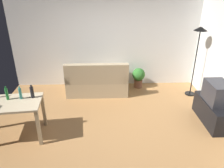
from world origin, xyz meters
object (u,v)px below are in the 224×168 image
(potted_plant, at_px, (138,76))
(bottle_dark, at_px, (32,92))
(tv, at_px, (218,93))
(torchiere_lamp, at_px, (198,43))
(bottle_green, at_px, (7,94))
(couch, at_px, (97,82))
(bottle_tall, at_px, (20,93))
(desk, at_px, (8,108))
(tv_stand, at_px, (213,112))

(potted_plant, relative_size, bottle_dark, 2.19)
(tv, bearing_deg, torchiere_lamp, 0.16)
(bottle_green, bearing_deg, torchiere_lamp, 20.37)
(potted_plant, bearing_deg, couch, -165.04)
(torchiere_lamp, height_order, bottle_tall, torchiere_lamp)
(desk, height_order, bottle_tall, bottle_tall)
(tv, distance_m, bottle_dark, 3.69)
(potted_plant, relative_size, bottle_green, 2.13)
(torchiere_lamp, bearing_deg, bottle_green, -159.63)
(desk, distance_m, bottle_green, 0.26)
(bottle_dark, bearing_deg, potted_plant, 40.24)
(tv, xyz_separation_m, bottle_dark, (-3.69, -0.18, 0.17))
(tv, bearing_deg, tv_stand, 90.00)
(desk, relative_size, bottle_tall, 5.00)
(couch, xyz_separation_m, tv, (2.51, -1.49, 0.39))
(desk, height_order, bottle_dark, bottle_dark)
(tv, height_order, torchiere_lamp, torchiere_lamp)
(couch, height_order, tv_stand, couch)
(tv_stand, relative_size, bottle_dark, 4.22)
(tv, height_order, bottle_tall, bottle_tall)
(potted_plant, height_order, bottle_dark, bottle_dark)
(potted_plant, distance_m, bottle_dark, 3.11)
(tv_stand, relative_size, desk, 0.87)
(tv_stand, distance_m, tv, 0.46)
(torchiere_lamp, bearing_deg, tv, -89.84)
(torchiere_lamp, distance_m, potted_plant, 1.80)
(tv, bearing_deg, bottle_green, 93.37)
(potted_plant, bearing_deg, bottle_tall, -141.61)
(bottle_dark, bearing_deg, bottle_tall, -169.84)
(tv, bearing_deg, potted_plant, 36.80)
(potted_plant, xyz_separation_m, bottle_tall, (-2.55, -2.02, 0.54))
(tv, height_order, bottle_dark, bottle_dark)
(bottle_green, height_order, bottle_dark, bottle_green)
(tv, relative_size, bottle_green, 2.25)
(tv_stand, distance_m, torchiere_lamp, 1.74)
(torchiere_lamp, bearing_deg, desk, -158.09)
(tv_stand, xyz_separation_m, bottle_dark, (-3.68, -0.18, 0.63))
(torchiere_lamp, xyz_separation_m, bottle_tall, (-3.89, -1.51, -0.54))
(bottle_dark, bearing_deg, desk, -156.84)
(tv_stand, xyz_separation_m, bottle_tall, (-3.89, -0.22, 0.63))
(tv_stand, xyz_separation_m, torchiere_lamp, (0.00, 1.29, 1.17))
(potted_plant, xyz_separation_m, bottle_green, (-2.78, -2.04, 0.55))
(desk, bearing_deg, potted_plant, 32.38)
(tv, distance_m, bottle_tall, 3.90)
(desk, xyz_separation_m, potted_plant, (2.76, 2.16, -0.32))
(torchiere_lamp, distance_m, bottle_dark, 4.00)
(tv, bearing_deg, bottle_dark, 92.81)
(bottle_dark, bearing_deg, tv, 2.81)
(bottle_green, bearing_deg, potted_plant, 36.27)
(bottle_dark, bearing_deg, torchiere_lamp, 21.77)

